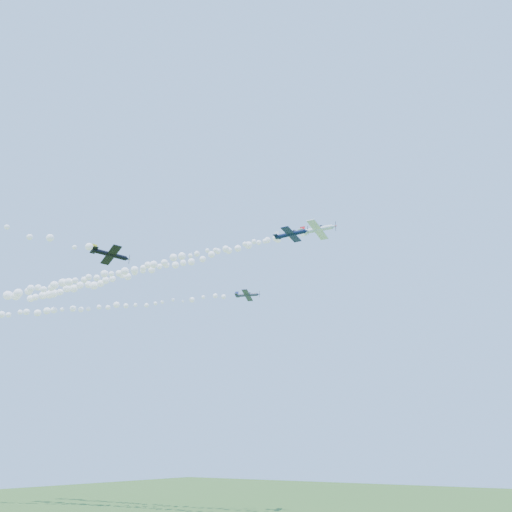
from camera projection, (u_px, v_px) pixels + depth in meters
The scene contains 7 objects.
plane_white at pixel (318, 229), 87.28m from camera, with size 8.04×8.49×2.83m.
smoke_trail_white at pixel (143, 272), 106.85m from camera, with size 87.31×10.40×3.32m, color white, non-canonical shape.
plane_navy at pixel (291, 234), 85.35m from camera, with size 7.40×7.86×2.22m.
smoke_trail_navy at pixel (122, 271), 102.08m from camera, with size 81.37×13.32×2.90m, color white, non-canonical shape.
plane_grey at pixel (247, 295), 100.46m from camera, with size 6.10×6.44×1.94m.
smoke_trail_grey at pixel (90, 308), 108.29m from camera, with size 73.69×29.21×2.88m, color white, non-canonical shape.
plane_black at pixel (111, 255), 67.38m from camera, with size 6.58×6.22×2.02m.
Camera 1 is at (46.99, -73.63, 12.10)m, focal length 30.00 mm.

